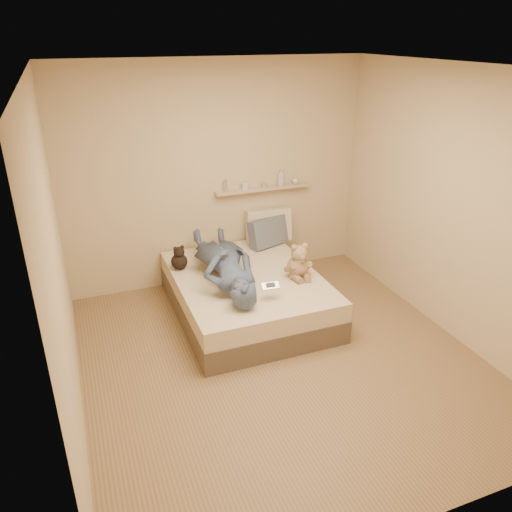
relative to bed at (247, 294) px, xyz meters
name	(u,v)px	position (x,y,z in m)	size (l,w,h in m)	color
room	(284,232)	(0.00, -0.93, 1.08)	(3.80, 3.80, 3.80)	olive
bed	(247,294)	(0.00, 0.00, 0.00)	(1.50, 1.90, 0.45)	brown
game_console	(270,286)	(0.04, -0.57, 0.38)	(0.17, 0.09, 0.06)	silver
teddy_bear	(299,264)	(0.50, -0.23, 0.39)	(0.32, 0.31, 0.39)	#936850
dark_plush	(179,259)	(-0.63, 0.42, 0.35)	(0.18, 0.18, 0.28)	black
pillow_cream	(268,225)	(0.59, 0.83, 0.43)	(0.55, 0.16, 0.40)	beige
pillow_grey	(268,232)	(0.53, 0.69, 0.40)	(0.50, 0.14, 0.34)	#565B69
person	(224,263)	(-0.24, 0.01, 0.41)	(0.56, 1.55, 0.37)	#46526E
wall_shelf	(263,189)	(0.55, 0.91, 0.88)	(1.20, 0.12, 0.03)	tan
shelf_bottles	(274,180)	(0.70, 0.91, 0.97)	(0.97, 0.11, 0.21)	silver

